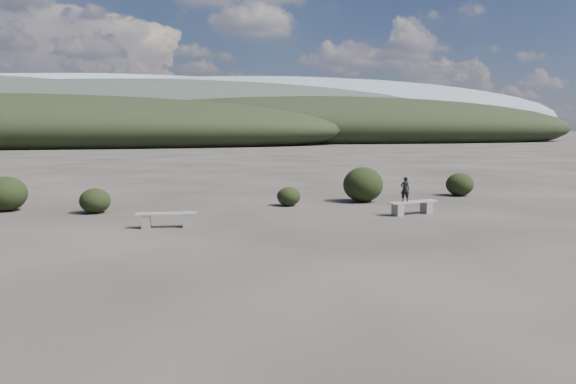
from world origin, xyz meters
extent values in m
plane|color=#2A2520|center=(0.00, 0.00, 0.00)|extent=(1200.00, 1200.00, 0.00)
cube|color=slate|center=(-4.33, 4.78, 0.20)|extent=(0.27, 0.36, 0.39)
cube|color=slate|center=(-3.16, 4.69, 0.20)|extent=(0.27, 0.36, 0.39)
cube|color=gray|center=(-3.75, 4.74, 0.42)|extent=(1.78, 0.51, 0.05)
cube|color=slate|center=(3.77, 5.30, 0.20)|extent=(0.33, 0.41, 0.41)
cube|color=slate|center=(4.96, 5.59, 0.20)|extent=(0.33, 0.41, 0.41)
cube|color=gray|center=(4.37, 5.45, 0.43)|extent=(1.88, 0.81, 0.05)
imported|color=black|center=(4.05, 5.37, 0.87)|extent=(0.33, 0.25, 0.83)
ellipsoid|color=black|center=(-6.09, 8.23, 0.43)|extent=(1.05, 1.05, 0.86)
ellipsoid|color=black|center=(0.80, 8.52, 0.35)|extent=(0.88, 0.88, 0.71)
ellipsoid|color=black|center=(3.93, 8.97, 0.69)|extent=(1.58, 1.58, 1.38)
ellipsoid|color=black|center=(8.75, 9.97, 0.49)|extent=(1.18, 1.18, 0.98)
ellipsoid|color=black|center=(-9.20, 9.47, 0.61)|extent=(1.44, 1.44, 1.22)
ellipsoid|color=black|center=(-25.00, 90.00, 2.70)|extent=(110.00, 40.00, 12.00)
ellipsoid|color=black|center=(35.00, 110.00, 3.15)|extent=(120.00, 44.00, 14.00)
ellipsoid|color=#2E372D|center=(0.00, 160.00, 5.40)|extent=(190.00, 64.00, 24.00)
ellipsoid|color=slate|center=(70.00, 300.00, 9.90)|extent=(340.00, 110.00, 44.00)
ellipsoid|color=#8D939F|center=(-30.00, 400.00, 12.60)|extent=(460.00, 140.00, 56.00)
camera|label=1|loc=(-3.97, -11.84, 2.86)|focal=35.00mm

